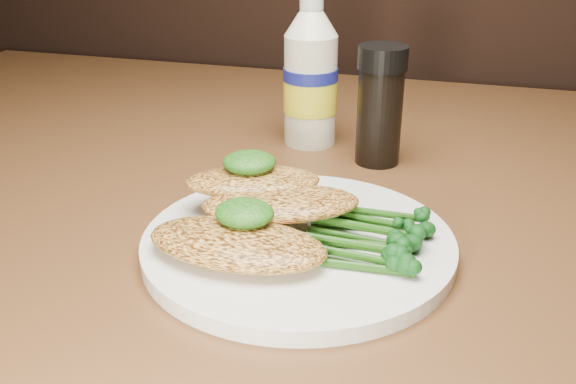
% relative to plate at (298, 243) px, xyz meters
% --- Properties ---
extents(plate, '(0.24, 0.24, 0.01)m').
position_rel_plate_xyz_m(plate, '(0.00, 0.00, 0.00)').
color(plate, white).
rests_on(plate, dining_table).
extents(chicken_front, '(0.14, 0.08, 0.02)m').
position_rel_plate_xyz_m(chicken_front, '(-0.03, -0.04, 0.02)').
color(chicken_front, gold).
rests_on(chicken_front, plate).
extents(chicken_mid, '(0.14, 0.10, 0.02)m').
position_rel_plate_xyz_m(chicken_mid, '(-0.02, 0.02, 0.02)').
color(chicken_mid, gold).
rests_on(chicken_mid, plate).
extents(chicken_back, '(0.13, 0.09, 0.02)m').
position_rel_plate_xyz_m(chicken_back, '(-0.05, 0.04, 0.03)').
color(chicken_back, gold).
rests_on(chicken_back, plate).
extents(pesto_front, '(0.05, 0.05, 0.02)m').
position_rel_plate_xyz_m(pesto_front, '(-0.03, -0.02, 0.03)').
color(pesto_front, black).
rests_on(pesto_front, chicken_front).
extents(pesto_back, '(0.05, 0.05, 0.02)m').
position_rel_plate_xyz_m(pesto_back, '(-0.05, 0.04, 0.05)').
color(pesto_back, black).
rests_on(pesto_back, chicken_back).
extents(broccolini_bundle, '(0.12, 0.09, 0.02)m').
position_rel_plate_xyz_m(broccolini_bundle, '(0.05, 0.00, 0.02)').
color(broccolini_bundle, '#1D4910').
rests_on(broccolini_bundle, plate).
extents(mayo_bottle, '(0.07, 0.07, 0.17)m').
position_rel_plate_xyz_m(mayo_bottle, '(-0.05, 0.24, 0.08)').
color(mayo_bottle, '#F1EECD').
rests_on(mayo_bottle, dining_table).
extents(pepper_grinder, '(0.07, 0.07, 0.12)m').
position_rel_plate_xyz_m(pepper_grinder, '(0.03, 0.20, 0.05)').
color(pepper_grinder, black).
rests_on(pepper_grinder, dining_table).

